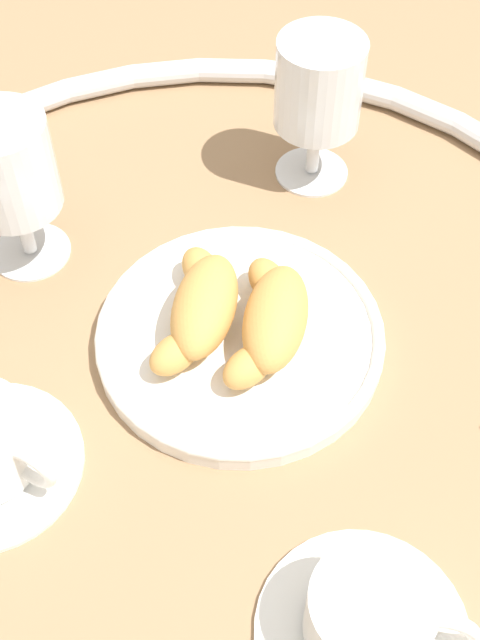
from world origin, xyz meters
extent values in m
plane|color=#997551|center=(0.00, 0.00, 0.00)|extent=(2.20, 2.20, 0.00)
torus|color=silver|center=(0.00, 0.00, 0.01)|extent=(0.73, 0.73, 0.02)
cylinder|color=white|center=(0.01, -0.02, 0.01)|extent=(0.23, 0.23, 0.01)
torus|color=white|center=(0.01, -0.02, 0.01)|extent=(0.23, 0.23, 0.01)
ellipsoid|color=#D6994C|center=(0.02, -0.04, 0.04)|extent=(0.11, 0.06, 0.04)
ellipsoid|color=#D6994C|center=(0.06, -0.03, 0.03)|extent=(0.05, 0.05, 0.03)
ellipsoid|color=#D6994C|center=(-0.03, -0.04, 0.03)|extent=(0.05, 0.04, 0.03)
ellipsoid|color=#D6994C|center=(0.01, 0.01, 0.04)|extent=(0.11, 0.06, 0.04)
ellipsoid|color=#D6994C|center=(0.05, 0.03, 0.03)|extent=(0.05, 0.05, 0.03)
ellipsoid|color=#D6994C|center=(-0.03, 0.02, 0.03)|extent=(0.05, 0.04, 0.03)
torus|color=white|center=(-0.15, 0.07, 0.04)|extent=(0.02, 0.04, 0.04)
cylinder|color=white|center=(-0.18, -0.16, 0.00)|extent=(0.14, 0.14, 0.01)
cylinder|color=white|center=(-0.18, -0.16, 0.03)|extent=(0.08, 0.08, 0.05)
cylinder|color=brown|center=(-0.18, -0.16, 0.06)|extent=(0.07, 0.07, 0.01)
torus|color=white|center=(-0.17, -0.21, 0.04)|extent=(0.01, 0.04, 0.04)
cylinder|color=white|center=(0.22, -0.02, 0.00)|extent=(0.07, 0.07, 0.01)
cylinder|color=white|center=(0.22, -0.02, 0.03)|extent=(0.01, 0.01, 0.05)
cylinder|color=white|center=(0.22, -0.02, 0.10)|extent=(0.08, 0.08, 0.08)
cylinder|color=gold|center=(0.22, -0.02, 0.10)|extent=(0.07, 0.07, 0.07)
cylinder|color=white|center=(0.05, 0.19, 0.00)|extent=(0.07, 0.07, 0.01)
cylinder|color=white|center=(0.05, 0.19, 0.03)|extent=(0.01, 0.01, 0.05)
cylinder|color=white|center=(0.05, 0.19, 0.10)|extent=(0.08, 0.08, 0.08)
cylinder|color=#E0CC4C|center=(0.05, 0.19, 0.09)|extent=(0.07, 0.07, 0.06)
camera|label=1|loc=(-0.36, -0.14, 0.54)|focal=47.00mm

